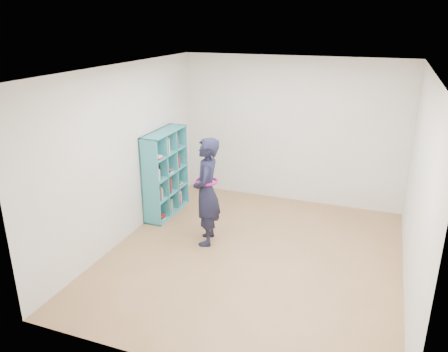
% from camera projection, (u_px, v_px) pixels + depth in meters
% --- Properties ---
extents(floor, '(4.50, 4.50, 0.00)m').
position_uv_depth(floor, '(253.00, 256.00, 6.20)').
color(floor, olive).
rests_on(floor, ground).
extents(ceiling, '(4.50, 4.50, 0.00)m').
position_uv_depth(ceiling, '(258.00, 69.00, 5.31)').
color(ceiling, white).
rests_on(ceiling, wall_back).
extents(wall_left, '(0.02, 4.50, 2.60)m').
position_uv_depth(wall_left, '(125.00, 154.00, 6.41)').
color(wall_left, beige).
rests_on(wall_left, floor).
extents(wall_right, '(0.02, 4.50, 2.60)m').
position_uv_depth(wall_right, '(419.00, 190.00, 5.10)').
color(wall_right, beige).
rests_on(wall_right, floor).
extents(wall_back, '(4.00, 0.02, 2.60)m').
position_uv_depth(wall_back, '(291.00, 131.00, 7.74)').
color(wall_back, beige).
rests_on(wall_back, floor).
extents(wall_front, '(4.00, 0.02, 2.60)m').
position_uv_depth(wall_front, '(181.00, 250.00, 3.78)').
color(wall_front, beige).
rests_on(wall_front, floor).
extents(bookshelf, '(0.32, 1.09, 1.45)m').
position_uv_depth(bookshelf, '(164.00, 174.00, 7.37)').
color(bookshelf, teal).
rests_on(bookshelf, floor).
extents(person, '(0.53, 0.67, 1.62)m').
position_uv_depth(person, '(207.00, 192.00, 6.34)').
color(person, black).
rests_on(person, floor).
extents(smartphone, '(0.04, 0.10, 0.14)m').
position_uv_depth(smartphone, '(197.00, 183.00, 6.38)').
color(smartphone, silver).
rests_on(smartphone, person).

